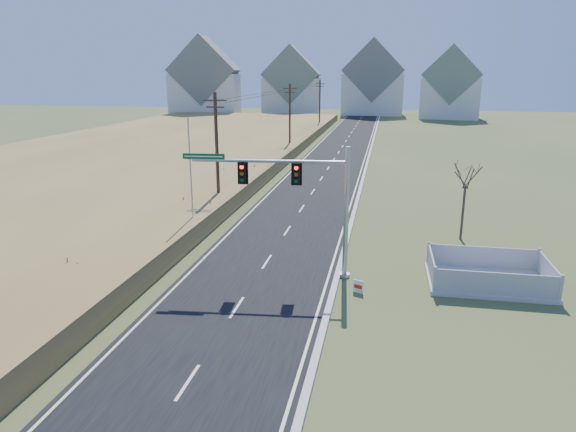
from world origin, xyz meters
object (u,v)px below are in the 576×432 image
object	(u,v)px
flagpole	(192,190)
bare_tree	(466,174)
traffic_signal_mast	(310,198)
fence_enclosure	(488,279)
open_sign	(358,286)

from	to	relation	value
flagpole	bare_tree	size ratio (longest dim) A/B	1.46
traffic_signal_mast	bare_tree	size ratio (longest dim) A/B	1.63
traffic_signal_mast	fence_enclosure	bearing A→B (deg)	-1.86
fence_enclosure	bare_tree	world-z (taller)	bare_tree
fence_enclosure	open_sign	bearing A→B (deg)	-160.11
traffic_signal_mast	open_sign	distance (m)	5.07
fence_enclosure	flagpole	distance (m)	18.49
flagpole	bare_tree	xyz separation A→B (m)	(17.23, 2.66, 1.17)
bare_tree	open_sign	bearing A→B (deg)	-121.59
fence_enclosure	bare_tree	bearing A→B (deg)	92.69
open_sign	flagpole	world-z (taller)	flagpole
open_sign	fence_enclosure	bearing A→B (deg)	43.08
traffic_signal_mast	flagpole	xyz separation A→B (m)	(-8.54, 5.35, -1.18)
fence_enclosure	open_sign	world-z (taller)	fence_enclosure
flagpole	open_sign	bearing A→B (deg)	-32.34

